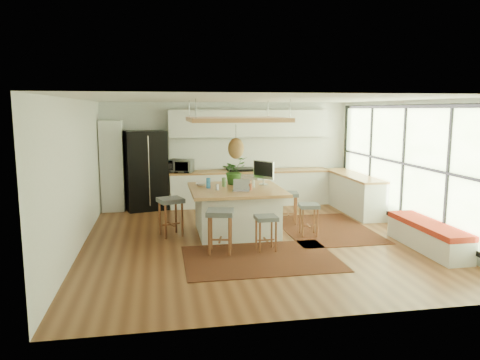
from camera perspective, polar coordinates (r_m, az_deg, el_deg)
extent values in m
plane|color=#572E19|center=(9.03, 1.82, -7.36)|extent=(7.00, 7.00, 0.00)
plane|color=white|center=(8.67, 1.91, 10.03)|extent=(7.00, 7.00, 0.00)
plane|color=silver|center=(12.17, -1.56, 3.33)|extent=(6.50, 0.00, 6.50)
plane|color=silver|center=(5.43, 9.57, -3.73)|extent=(6.50, 0.00, 6.50)
plane|color=silver|center=(8.68, -19.61, 0.59)|extent=(0.00, 7.00, 7.00)
plane|color=silver|center=(9.94, 20.52, 1.52)|extent=(0.00, 7.00, 7.00)
cube|color=silver|center=(11.80, -15.63, 1.73)|extent=(0.55, 0.60, 2.25)
cube|color=silver|center=(12.08, 1.27, -1.07)|extent=(4.20, 0.60, 0.88)
cube|color=#9B6337|center=(12.01, 1.28, 1.09)|extent=(4.24, 0.64, 0.05)
cube|color=white|center=(12.25, 1.01, 3.36)|extent=(4.20, 0.02, 0.80)
cube|color=silver|center=(12.04, 1.16, 7.08)|extent=(4.20, 0.34, 0.70)
cube|color=silver|center=(11.69, 13.96, -1.67)|extent=(0.60, 2.50, 0.88)
cube|color=#9B6337|center=(11.62, 14.04, 0.56)|extent=(0.64, 2.54, 0.05)
cube|color=black|center=(7.89, 2.59, -9.74)|extent=(2.60, 1.80, 0.01)
cube|color=black|center=(9.92, 10.64, -5.99)|extent=(1.80, 2.60, 0.01)
imported|color=#A5A5AA|center=(11.72, -7.35, 1.94)|extent=(0.67, 0.50, 0.40)
imported|color=#1E4C19|center=(9.72, -0.75, 0.79)|extent=(0.78, 0.78, 0.45)
imported|color=silver|center=(9.61, -4.90, -0.54)|extent=(0.26, 0.26, 0.06)
cylinder|color=#2B6EAE|center=(9.29, -3.94, -0.44)|extent=(0.07, 0.07, 0.19)
cylinder|color=silver|center=(9.06, -2.83, -0.66)|extent=(0.07, 0.07, 0.19)
cylinder|color=#A04F35|center=(9.02, 1.39, -0.70)|extent=(0.07, 0.07, 0.19)
cylinder|color=silver|center=(9.38, 1.57, -0.33)|extent=(0.07, 0.07, 0.19)
cylinder|color=#5A7A49|center=(9.48, -1.94, -0.23)|extent=(0.07, 0.07, 0.19)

